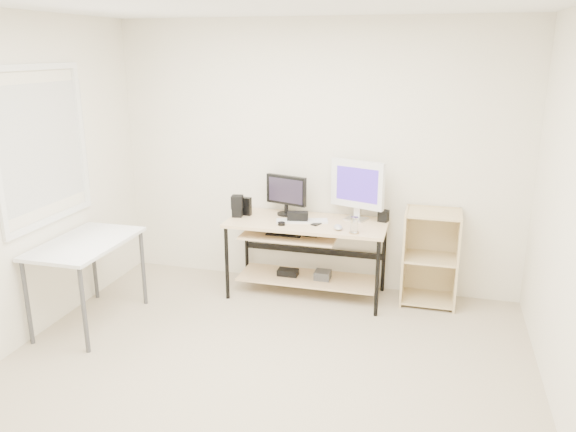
{
  "coord_description": "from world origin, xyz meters",
  "views": [
    {
      "loc": [
        1.15,
        -3.27,
        2.31
      ],
      "look_at": [
        -0.09,
        1.3,
        0.9
      ],
      "focal_mm": 35.0,
      "sensor_mm": 36.0,
      "label": 1
    }
  ],
  "objects_px": {
    "black_monitor": "(286,193)",
    "audio_controller": "(247,206)",
    "desk": "(304,242)",
    "shelf_unit": "(430,256)",
    "white_imac": "(357,186)",
    "side_table": "(86,250)"
  },
  "relations": [
    {
      "from": "shelf_unit",
      "to": "white_imac",
      "type": "bearing_deg",
      "value": 179.3
    },
    {
      "from": "black_monitor",
      "to": "audio_controller",
      "type": "relative_size",
      "value": 2.37
    },
    {
      "from": "side_table",
      "to": "black_monitor",
      "type": "relative_size",
      "value": 2.37
    },
    {
      "from": "side_table",
      "to": "black_monitor",
      "type": "height_order",
      "value": "black_monitor"
    },
    {
      "from": "desk",
      "to": "shelf_unit",
      "type": "bearing_deg",
      "value": 7.77
    },
    {
      "from": "desk",
      "to": "side_table",
      "type": "bearing_deg",
      "value": -147.35
    },
    {
      "from": "shelf_unit",
      "to": "black_monitor",
      "type": "height_order",
      "value": "black_monitor"
    },
    {
      "from": "side_table",
      "to": "audio_controller",
      "type": "relative_size",
      "value": 5.61
    },
    {
      "from": "black_monitor",
      "to": "white_imac",
      "type": "height_order",
      "value": "white_imac"
    },
    {
      "from": "audio_controller",
      "to": "desk",
      "type": "bearing_deg",
      "value": 1.33
    },
    {
      "from": "desk",
      "to": "black_monitor",
      "type": "xyz_separation_m",
      "value": [
        -0.22,
        0.16,
        0.44
      ]
    },
    {
      "from": "desk",
      "to": "black_monitor",
      "type": "bearing_deg",
      "value": 144.8
    },
    {
      "from": "white_imac",
      "to": "black_monitor",
      "type": "bearing_deg",
      "value": -160.27
    },
    {
      "from": "audio_controller",
      "to": "black_monitor",
      "type": "bearing_deg",
      "value": 22.4
    },
    {
      "from": "shelf_unit",
      "to": "black_monitor",
      "type": "distance_m",
      "value": 1.49
    },
    {
      "from": "shelf_unit",
      "to": "audio_controller",
      "type": "bearing_deg",
      "value": -176.21
    },
    {
      "from": "desk",
      "to": "audio_controller",
      "type": "relative_size",
      "value": 8.42
    },
    {
      "from": "side_table",
      "to": "shelf_unit",
      "type": "xyz_separation_m",
      "value": [
        2.83,
        1.22,
        -0.22
      ]
    },
    {
      "from": "shelf_unit",
      "to": "white_imac",
      "type": "distance_m",
      "value": 0.95
    },
    {
      "from": "black_monitor",
      "to": "side_table",
      "type": "bearing_deg",
      "value": -123.42
    },
    {
      "from": "white_imac",
      "to": "audio_controller",
      "type": "bearing_deg",
      "value": -154.6
    },
    {
      "from": "shelf_unit",
      "to": "desk",
      "type": "bearing_deg",
      "value": -172.23
    }
  ]
}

